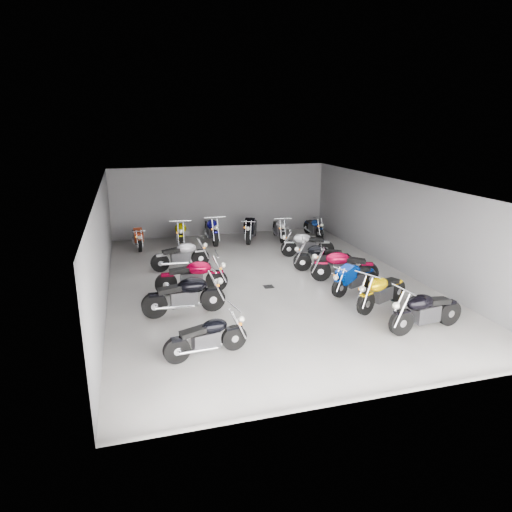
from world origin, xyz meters
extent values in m
plane|color=#A29F9A|center=(0.00, 0.00, 0.00)|extent=(14.00, 14.00, 0.00)
cube|color=slate|center=(0.00, 7.00, 1.60)|extent=(10.00, 0.10, 3.20)
cube|color=slate|center=(-5.00, 0.00, 1.60)|extent=(0.10, 14.00, 3.20)
cube|color=slate|center=(5.00, 0.00, 1.60)|extent=(0.10, 14.00, 3.20)
cube|color=black|center=(0.00, 0.00, 3.22)|extent=(10.00, 14.00, 0.04)
cube|color=black|center=(0.00, -0.50, 0.01)|extent=(0.32, 0.32, 0.01)
cylinder|color=black|center=(-2.04, -4.32, 0.30)|extent=(0.62, 0.23, 0.61)
cylinder|color=black|center=(-3.39, -4.57, 0.30)|extent=(0.62, 0.25, 0.61)
cube|color=#2D2D30|center=(-2.72, -4.45, 0.40)|extent=(0.66, 0.39, 0.38)
ellipsoid|color=black|center=(-2.51, -4.41, 0.70)|extent=(0.71, 0.49, 0.34)
cube|color=black|center=(-3.02, -4.50, 0.67)|extent=(0.62, 0.37, 0.17)
cylinder|color=black|center=(-2.09, -1.92, 0.36)|extent=(0.71, 0.17, 0.71)
cylinder|color=black|center=(-3.70, -1.97, 0.36)|extent=(0.72, 0.19, 0.71)
cube|color=#2D2D30|center=(-2.90, -1.94, 0.47)|extent=(0.73, 0.36, 0.44)
ellipsoid|color=black|center=(-2.66, -1.94, 0.82)|extent=(0.77, 0.47, 0.40)
cube|color=black|center=(-3.25, -1.96, 0.78)|extent=(0.69, 0.33, 0.20)
cylinder|color=black|center=(-1.69, -0.41, 0.34)|extent=(0.70, 0.19, 0.69)
cylinder|color=black|center=(-3.25, -0.29, 0.34)|extent=(0.70, 0.21, 0.69)
cube|color=#2D2D30|center=(-2.47, -0.35, 0.45)|extent=(0.72, 0.37, 0.43)
ellipsoid|color=maroon|center=(-2.23, -0.37, 0.80)|extent=(0.76, 0.48, 0.39)
cube|color=black|center=(-2.81, -0.33, 0.75)|extent=(0.68, 0.35, 0.20)
cylinder|color=black|center=(-1.78, 2.25, 0.33)|extent=(0.67, 0.23, 0.66)
cylinder|color=black|center=(-3.25, 2.03, 0.33)|extent=(0.67, 0.25, 0.66)
cube|color=#2D2D30|center=(-2.52, 2.14, 0.43)|extent=(0.71, 0.40, 0.41)
ellipsoid|color=#AAA9B0|center=(-2.29, 2.17, 0.76)|extent=(0.75, 0.51, 0.37)
cube|color=black|center=(-2.84, 2.09, 0.72)|extent=(0.66, 0.38, 0.19)
cylinder|color=black|center=(2.15, -4.72, 0.34)|extent=(0.70, 0.22, 0.68)
cylinder|color=black|center=(3.69, -4.53, 0.34)|extent=(0.70, 0.24, 0.68)
cube|color=#2D2D30|center=(2.92, -4.62, 0.45)|extent=(0.73, 0.40, 0.43)
ellipsoid|color=black|center=(2.69, -4.65, 0.79)|extent=(0.77, 0.51, 0.39)
cube|color=black|center=(3.26, -4.58, 0.75)|extent=(0.68, 0.38, 0.19)
cylinder|color=black|center=(1.93, -3.34, 0.33)|extent=(0.66, 0.40, 0.66)
cylinder|color=black|center=(3.29, -2.71, 0.33)|extent=(0.67, 0.42, 0.66)
cube|color=#2D2D30|center=(2.61, -3.02, 0.43)|extent=(0.74, 0.56, 0.41)
ellipsoid|color=#F5BD00|center=(2.40, -3.12, 0.77)|extent=(0.81, 0.67, 0.37)
cube|color=black|center=(2.91, -2.88, 0.72)|extent=(0.69, 0.53, 0.19)
cylinder|color=black|center=(1.81, -1.95, 0.31)|extent=(0.61, 0.35, 0.61)
cylinder|color=black|center=(3.09, -1.40, 0.31)|extent=(0.62, 0.37, 0.61)
cube|color=#2D2D30|center=(2.45, -1.68, 0.40)|extent=(0.68, 0.51, 0.38)
ellipsoid|color=#00299D|center=(2.26, -1.76, 0.71)|extent=(0.75, 0.61, 0.34)
cube|color=black|center=(2.73, -1.56, 0.67)|extent=(0.64, 0.47, 0.17)
cylinder|color=black|center=(1.86, -0.41, 0.34)|extent=(0.69, 0.38, 0.69)
cylinder|color=black|center=(3.31, -0.97, 0.34)|extent=(0.70, 0.40, 0.69)
cube|color=#2D2D30|center=(2.58, -0.69, 0.45)|extent=(0.77, 0.55, 0.43)
ellipsoid|color=#9F052A|center=(2.36, -0.60, 0.79)|extent=(0.84, 0.67, 0.39)
cube|color=black|center=(2.90, -0.81, 0.75)|extent=(0.72, 0.52, 0.20)
cylinder|color=black|center=(1.66, 0.76, 0.33)|extent=(0.66, 0.34, 0.66)
cylinder|color=black|center=(3.06, 0.27, 0.33)|extent=(0.67, 0.36, 0.66)
cube|color=#2D2D30|center=(2.36, 0.52, 0.43)|extent=(0.73, 0.51, 0.41)
ellipsoid|color=black|center=(2.15, 0.59, 0.76)|extent=(0.79, 0.62, 0.37)
cube|color=black|center=(2.67, 0.41, 0.72)|extent=(0.68, 0.48, 0.19)
cylinder|color=black|center=(1.80, 2.56, 0.32)|extent=(0.65, 0.30, 0.64)
cylinder|color=black|center=(3.20, 2.16, 0.32)|extent=(0.66, 0.32, 0.64)
cube|color=#2D2D30|center=(2.50, 2.36, 0.42)|extent=(0.71, 0.47, 0.40)
ellipsoid|color=silver|center=(2.28, 2.43, 0.74)|extent=(0.77, 0.57, 0.36)
cube|color=black|center=(2.81, 2.28, 0.70)|extent=(0.67, 0.44, 0.18)
cylinder|color=black|center=(-3.86, 4.85, 0.30)|extent=(0.18, 0.61, 0.60)
cylinder|color=black|center=(-3.99, 6.20, 0.30)|extent=(0.20, 0.61, 0.60)
cube|color=#2D2D30|center=(-3.92, 5.53, 0.39)|extent=(0.34, 0.63, 0.38)
ellipsoid|color=#9A3015|center=(-3.90, 5.32, 0.69)|extent=(0.43, 0.67, 0.34)
cube|color=black|center=(-3.95, 5.83, 0.66)|extent=(0.31, 0.59, 0.17)
cylinder|color=black|center=(-2.19, 4.63, 0.35)|extent=(0.22, 0.72, 0.71)
cylinder|color=black|center=(-2.02, 6.22, 0.35)|extent=(0.24, 0.72, 0.71)
cube|color=#2D2D30|center=(-2.11, 5.43, 0.46)|extent=(0.41, 0.75, 0.44)
ellipsoid|color=#BCBC00|center=(-2.13, 5.19, 0.82)|extent=(0.52, 0.79, 0.40)
cube|color=black|center=(-2.07, 5.78, 0.77)|extent=(0.38, 0.70, 0.20)
cylinder|color=black|center=(-0.72, 4.84, 0.36)|extent=(0.16, 0.72, 0.72)
cylinder|color=black|center=(-0.74, 6.48, 0.36)|extent=(0.18, 0.72, 0.72)
cube|color=#2D2D30|center=(-0.73, 5.66, 0.47)|extent=(0.35, 0.74, 0.45)
ellipsoid|color=#0D0971|center=(-0.73, 5.41, 0.83)|extent=(0.46, 0.77, 0.41)
cube|color=black|center=(-0.74, 6.02, 0.79)|extent=(0.33, 0.69, 0.20)
cylinder|color=black|center=(0.72, 4.73, 0.35)|extent=(0.41, 0.70, 0.70)
cylinder|color=black|center=(1.35, 6.19, 0.35)|extent=(0.43, 0.71, 0.70)
cube|color=#2D2D30|center=(1.04, 5.46, 0.46)|extent=(0.59, 0.79, 0.44)
ellipsoid|color=black|center=(0.94, 5.24, 0.81)|extent=(0.70, 0.86, 0.40)
cube|color=black|center=(1.18, 5.78, 0.77)|extent=(0.55, 0.74, 0.20)
cylinder|color=black|center=(2.22, 4.60, 0.31)|extent=(0.19, 0.63, 0.62)
cylinder|color=black|center=(2.37, 6.01, 0.31)|extent=(0.21, 0.64, 0.62)
cube|color=#2D2D30|center=(2.29, 5.30, 0.41)|extent=(0.36, 0.66, 0.39)
ellipsoid|color=#B6B5BE|center=(2.27, 5.09, 0.72)|extent=(0.46, 0.70, 0.35)
cube|color=black|center=(2.33, 5.61, 0.68)|extent=(0.34, 0.62, 0.18)
cylinder|color=black|center=(4.03, 4.70, 0.29)|extent=(0.14, 0.59, 0.59)
cylinder|color=black|center=(3.97, 6.03, 0.29)|extent=(0.16, 0.59, 0.59)
cube|color=#2D2D30|center=(4.00, 5.37, 0.39)|extent=(0.30, 0.61, 0.37)
ellipsoid|color=navy|center=(4.01, 5.16, 0.68)|extent=(0.39, 0.64, 0.33)
cube|color=black|center=(3.99, 5.66, 0.64)|extent=(0.28, 0.57, 0.17)
camera|label=1|loc=(-4.17, -13.76, 5.16)|focal=32.00mm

